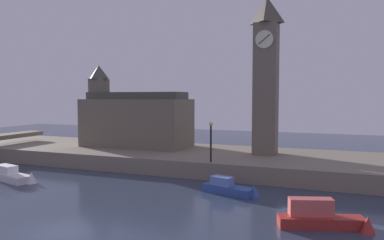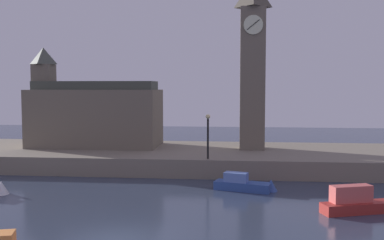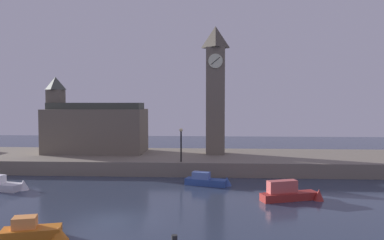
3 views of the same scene
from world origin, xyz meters
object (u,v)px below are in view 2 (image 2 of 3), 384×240
parliament_hall (92,114)px  boat_dinghy_red (366,203)px  boat_tour_blue (248,185)px  streetlamp (208,131)px  clock_tower (253,62)px

parliament_hall → boat_dinghy_red: parliament_hall is taller
boat_tour_blue → boat_dinghy_red: boat_dinghy_red is taller
parliament_hall → boat_tour_blue: bearing=-36.4°
parliament_hall → boat_tour_blue: size_ratio=2.62×
boat_dinghy_red → boat_tour_blue: bearing=143.5°
boat_tour_blue → parliament_hall: bearing=143.6°
parliament_hall → boat_dinghy_red: (21.16, -15.61, -4.04)m
boat_tour_blue → streetlamp: bearing=126.7°
streetlamp → boat_dinghy_red: size_ratio=0.67×
boat_tour_blue → boat_dinghy_red: bearing=-36.5°
clock_tower → boat_dinghy_red: size_ratio=2.90×
clock_tower → boat_dinghy_red: (6.00, -15.12, -8.87)m
clock_tower → boat_dinghy_red: bearing=-68.3°
parliament_hall → boat_dinghy_red: 26.60m
clock_tower → streetlamp: size_ratio=4.35×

